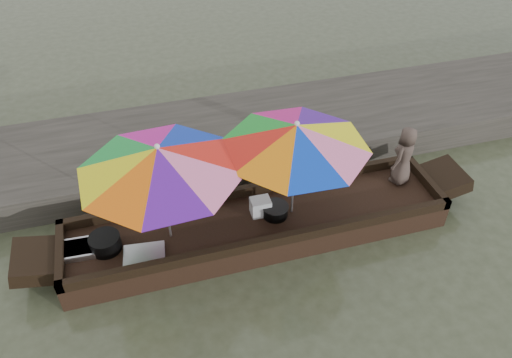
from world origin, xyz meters
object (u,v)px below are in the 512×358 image
object	(u,v)px
charcoal_grill	(275,211)
vendor	(404,155)
umbrella_bow	(164,194)
cooking_pot	(105,243)
boat_hull	(258,227)
supply_bag	(260,207)
tray_scallop	(144,255)
tray_crayfish	(80,249)
umbrella_stern	(294,170)

from	to	relation	value
charcoal_grill	vendor	world-z (taller)	vendor
charcoal_grill	umbrella_bow	size ratio (longest dim) A/B	0.17
cooking_pot	boat_hull	bearing A→B (deg)	-0.19
charcoal_grill	supply_bag	size ratio (longest dim) A/B	1.27
cooking_pot	charcoal_grill	xyz separation A→B (m)	(2.37, -0.02, -0.03)
supply_bag	charcoal_grill	bearing A→B (deg)	-27.63
boat_hull	supply_bag	distance (m)	0.32
boat_hull	tray_scallop	world-z (taller)	tray_scallop
umbrella_bow	charcoal_grill	bearing A→B (deg)	-0.45
tray_crayfish	charcoal_grill	distance (m)	2.70
charcoal_grill	umbrella_bow	world-z (taller)	umbrella_bow
supply_bag	umbrella_stern	bearing A→B (deg)	-11.20
supply_bag	boat_hull	bearing A→B (deg)	-125.68
tray_scallop	supply_bag	distance (m)	1.74
boat_hull	tray_scallop	xyz separation A→B (m)	(-1.64, -0.27, 0.21)
umbrella_bow	tray_scallop	bearing A→B (deg)	-145.33
tray_crayfish	charcoal_grill	bearing A→B (deg)	-1.41
cooking_pot	vendor	distance (m)	4.48
tray_crayfish	supply_bag	world-z (taller)	supply_bag
boat_hull	umbrella_bow	bearing A→B (deg)	180.00
boat_hull	cooking_pot	distance (m)	2.13
tray_scallop	umbrella_bow	world-z (taller)	umbrella_bow
tray_crayfish	umbrella_bow	world-z (taller)	umbrella_bow
charcoal_grill	umbrella_bow	distance (m)	1.66
tray_crayfish	supply_bag	bearing A→B (deg)	0.77
boat_hull	umbrella_bow	distance (m)	1.57
tray_scallop	charcoal_grill	size ratio (longest dim) A/B	1.51
tray_scallop	supply_bag	world-z (taller)	supply_bag
umbrella_bow	umbrella_stern	bearing A→B (deg)	0.00
boat_hull	supply_bag	size ratio (longest dim) A/B	19.61
cooking_pot	charcoal_grill	size ratio (longest dim) A/B	1.16
tray_crayfish	tray_scallop	bearing A→B (deg)	-21.97
supply_bag	umbrella_bow	distance (m)	1.47
tray_crayfish	umbrella_stern	bearing A→B (deg)	-1.06
tray_crayfish	umbrella_stern	xyz separation A→B (m)	(2.95, -0.05, 0.73)
boat_hull	cooking_pot	xyz separation A→B (m)	(-2.11, 0.01, 0.28)
tray_scallop	tray_crayfish	bearing A→B (deg)	158.03
umbrella_stern	charcoal_grill	bearing A→B (deg)	-177.34
vendor	supply_bag	bearing A→B (deg)	-30.25
umbrella_stern	tray_scallop	bearing A→B (deg)	-172.84
charcoal_grill	vendor	xyz separation A→B (m)	(2.10, 0.21, 0.40)
tray_crayfish	cooking_pot	bearing A→B (deg)	-8.12
tray_crayfish	vendor	distance (m)	4.82
cooking_pot	umbrella_stern	world-z (taller)	umbrella_stern
boat_hull	vendor	distance (m)	2.45
cooking_pot	umbrella_stern	xyz separation A→B (m)	(2.62, -0.01, 0.67)
cooking_pot	vendor	size ratio (longest dim) A/B	0.43
supply_bag	umbrella_stern	xyz separation A→B (m)	(0.45, -0.09, 0.65)
boat_hull	supply_bag	bearing A→B (deg)	54.32
boat_hull	cooking_pot	world-z (taller)	cooking_pot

